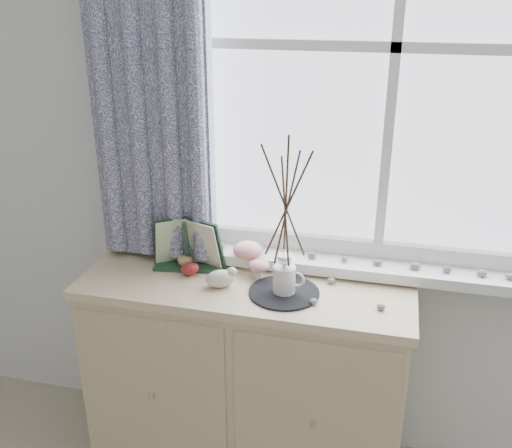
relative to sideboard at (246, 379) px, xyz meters
name	(u,v)px	position (x,y,z in m)	size (l,w,h in m)	color
sideboard	(246,379)	(0.00, 0.00, 0.00)	(1.20, 0.45, 0.85)	beige
botanical_book	(185,246)	(-0.24, 0.04, 0.53)	(0.29, 0.13, 0.21)	#1C3A26
toadstool_cluster	(251,255)	(-0.01, 0.09, 0.49)	(0.15, 0.16, 0.10)	silver
wooden_eggs	(186,260)	(-0.25, 0.06, 0.45)	(0.14, 0.17, 0.07)	tan
songbird_figurine	(220,278)	(-0.08, -0.05, 0.46)	(0.14, 0.06, 0.07)	beige
crocheted_doily	(284,292)	(0.15, -0.05, 0.43)	(0.25, 0.25, 0.01)	black
twig_pitcher	(286,202)	(0.15, -0.05, 0.76)	(0.24, 0.24, 0.59)	silver
sideboard_pebbles	(330,290)	(0.30, 0.00, 0.43)	(0.33, 0.23, 0.02)	gray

